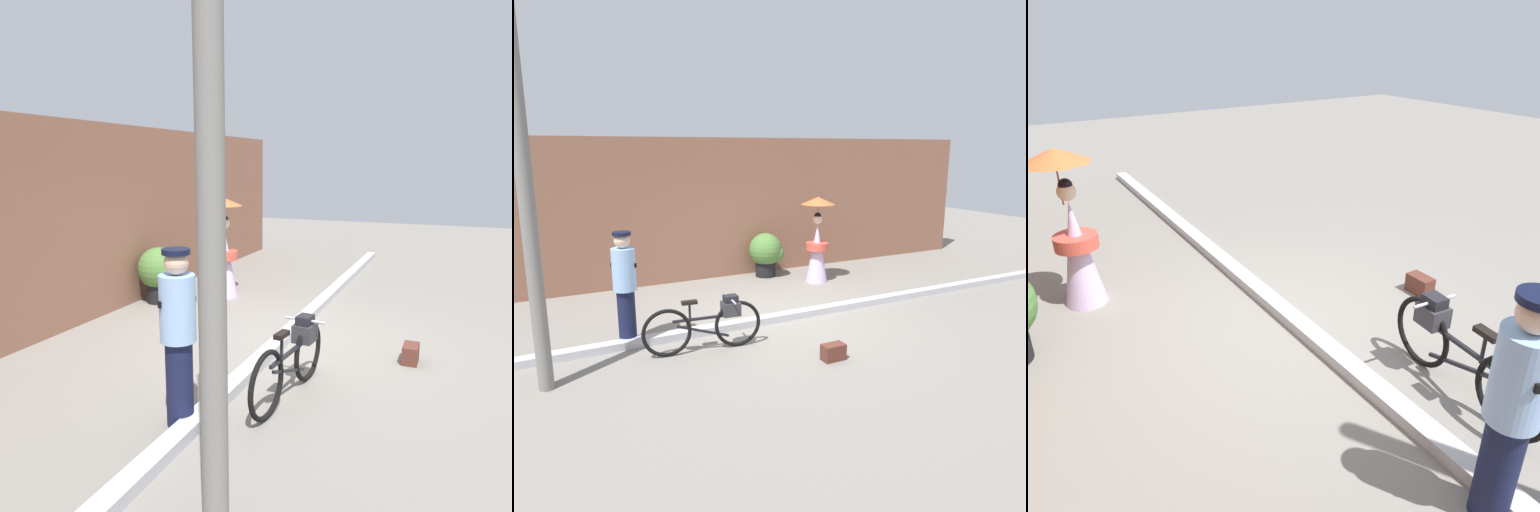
# 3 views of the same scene
# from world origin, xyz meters

# --- Properties ---
(ground_plane) EXTENTS (30.00, 30.00, 0.00)m
(ground_plane) POSITION_xyz_m (0.00, 0.00, 0.00)
(ground_plane) COLOR gray
(building_wall) EXTENTS (14.00, 0.40, 3.11)m
(building_wall) POSITION_xyz_m (0.00, 3.35, 1.56)
(building_wall) COLOR brown
(building_wall) RESTS_ON ground_plane
(sidewalk_curb) EXTENTS (14.00, 0.20, 0.12)m
(sidewalk_curb) POSITION_xyz_m (0.00, 0.00, 0.06)
(sidewalk_curb) COLOR #B2B2B7
(sidewalk_curb) RESTS_ON ground_plane
(bicycle_near_officer) EXTENTS (1.74, 0.48, 0.80)m
(bicycle_near_officer) POSITION_xyz_m (-1.58, -0.63, 0.42)
(bicycle_near_officer) COLOR black
(bicycle_near_officer) RESTS_ON ground_plane
(person_officer) EXTENTS (0.35, 0.34, 1.71)m
(person_officer) POSITION_xyz_m (-2.59, 0.16, 0.92)
(person_officer) COLOR #141938
(person_officer) RESTS_ON ground_plane
(person_with_parasol) EXTENTS (0.73, 0.73, 1.86)m
(person_with_parasol) POSITION_xyz_m (1.83, 1.84, 0.90)
(person_with_parasol) COLOR silver
(person_with_parasol) RESTS_ON ground_plane
(potted_plant_by_door) EXTENTS (0.77, 0.75, 1.00)m
(potted_plant_by_door) POSITION_xyz_m (1.05, 2.74, 0.56)
(potted_plant_by_door) COLOR black
(potted_plant_by_door) RESTS_ON ground_plane
(backpack_on_pavement) EXTENTS (0.32, 0.19, 0.23)m
(backpack_on_pavement) POSITION_xyz_m (-0.15, -1.73, 0.12)
(backpack_on_pavement) COLOR #592D23
(backpack_on_pavement) RESTS_ON ground_plane
(utility_pole) EXTENTS (0.18, 0.18, 4.80)m
(utility_pole) POSITION_xyz_m (-3.76, -0.83, 2.40)
(utility_pole) COLOR slate
(utility_pole) RESTS_ON ground_plane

